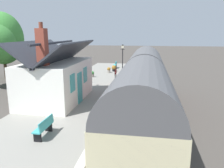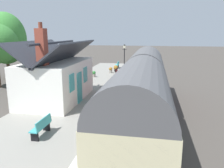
% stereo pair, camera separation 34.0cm
% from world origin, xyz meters
% --- Properties ---
extents(ground_plane, '(160.00, 160.00, 0.00)m').
position_xyz_m(ground_plane, '(0.00, 0.00, 0.00)').
color(ground_plane, '#423D38').
extents(platform, '(32.00, 5.94, 0.82)m').
position_xyz_m(platform, '(0.00, 3.97, 0.41)').
color(platform, gray).
rests_on(platform, ground).
extents(platform_edge_coping, '(32.00, 0.36, 0.02)m').
position_xyz_m(platform_edge_coping, '(0.00, 1.18, 0.82)').
color(platform_edge_coping, beige).
rests_on(platform_edge_coping, platform).
extents(rail_near, '(52.00, 0.08, 0.14)m').
position_xyz_m(rail_near, '(0.00, -1.62, 0.07)').
color(rail_near, gray).
rests_on(rail_near, ground).
extents(rail_far, '(52.00, 0.08, 0.14)m').
position_xyz_m(rail_far, '(0.00, -0.18, 0.07)').
color(rail_far, gray).
rests_on(rail_far, ground).
extents(train, '(16.33, 2.73, 4.32)m').
position_xyz_m(train, '(-5.35, -0.90, 2.21)').
color(train, black).
rests_on(train, ground).
extents(station_building, '(6.76, 3.76, 5.33)m').
position_xyz_m(station_building, '(-4.10, 5.22, 2.34)').
color(station_building, white).
rests_on(station_building, platform).
extents(bench_platform_end, '(1.41, 0.45, 0.88)m').
position_xyz_m(bench_platform_end, '(11.19, 3.36, 1.29)').
color(bench_platform_end, teal).
rests_on(bench_platform_end, platform).
extents(bench_mid_platform, '(1.40, 0.44, 0.88)m').
position_xyz_m(bench_mid_platform, '(-9.68, 3.52, 1.29)').
color(bench_mid_platform, teal).
rests_on(bench_mid_platform, platform).
extents(planter_bench_left, '(0.39, 0.39, 0.68)m').
position_xyz_m(planter_bench_left, '(4.59, 4.88, 1.15)').
color(planter_bench_left, gray).
rests_on(planter_bench_left, platform).
extents(planter_edge_near, '(0.55, 0.55, 0.78)m').
position_xyz_m(planter_edge_near, '(8.60, 3.14, 1.23)').
color(planter_edge_near, black).
rests_on(planter_edge_near, platform).
extents(planter_corner_building, '(0.42, 0.42, 0.71)m').
position_xyz_m(planter_corner_building, '(7.47, 3.58, 1.17)').
color(planter_corner_building, gray).
rests_on(planter_corner_building, platform).
extents(lamp_post_platform, '(0.32, 0.50, 3.46)m').
position_xyz_m(lamp_post_platform, '(6.76, 1.84, 3.25)').
color(lamp_post_platform, black).
rests_on(lamp_post_platform, platform).
extents(station_sign_board, '(0.96, 0.06, 1.57)m').
position_xyz_m(station_sign_board, '(1.03, 1.79, 2.00)').
color(station_sign_board, black).
rests_on(station_sign_board, platform).
extents(tree_far_right, '(5.06, 4.80, 7.94)m').
position_xyz_m(tree_far_right, '(5.85, 16.12, 4.86)').
color(tree_far_right, '#4C3828').
rests_on(tree_far_right, ground).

